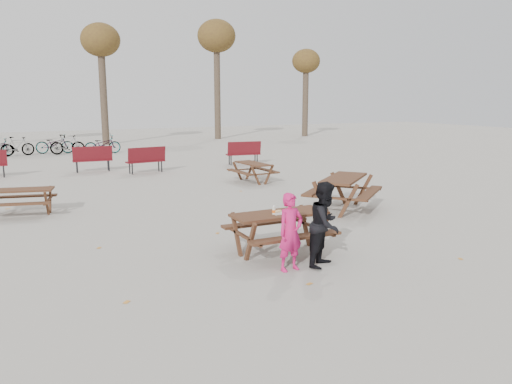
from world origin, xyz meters
name	(u,v)px	position (x,y,z in m)	size (l,w,h in m)	color
ground	(279,252)	(0.00, 0.00, 0.00)	(80.00, 80.00, 0.00)	gray
main_picnic_table	(279,222)	(0.00, 0.00, 0.59)	(1.80, 1.45, 0.78)	#391E14
food_tray	(278,213)	(-0.08, -0.10, 0.79)	(0.18, 0.11, 0.04)	silver
bread_roll	(278,211)	(-0.08, -0.10, 0.83)	(0.14, 0.06, 0.05)	tan
soda_bottle	(274,211)	(-0.16, -0.07, 0.85)	(0.07, 0.07, 0.17)	silver
child	(291,232)	(-0.31, -0.94, 0.67)	(0.49, 0.32, 1.34)	#C91961
adult	(325,224)	(0.36, -1.00, 0.74)	(0.72, 0.56, 1.49)	black
picnic_table_east	(343,194)	(3.24, 2.46, 0.44)	(2.03, 1.64, 0.87)	#391E14
picnic_table_north	(21,202)	(-4.30, 5.55, 0.33)	(1.54, 1.24, 0.66)	#391E14
picnic_table_far	(253,172)	(3.08, 7.51, 0.34)	(1.56, 1.26, 0.67)	#391E14
park_bench_row	(122,159)	(-0.47, 12.11, 0.52)	(11.66, 1.90, 1.03)	maroon
bicycle_row	(53,145)	(-2.46, 19.89, 0.49)	(6.83, 2.21, 1.03)	black
tree_row	(97,44)	(0.90, 25.15, 6.19)	(32.17, 3.52, 8.26)	#382B21
fallen_leaves	(247,221)	(0.50, 2.50, 0.00)	(11.00, 11.00, 0.01)	orange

